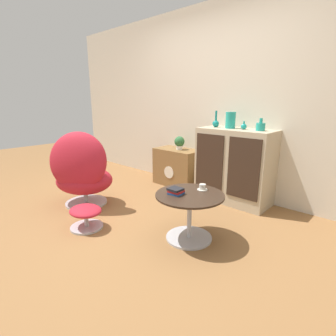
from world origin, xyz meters
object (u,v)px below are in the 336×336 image
object	(u,v)px
egg_chair	(81,172)
vase_inner_left	(231,120)
vase_leftmost	(216,123)
book_stack	(176,191)
ottoman	(86,214)
teacup	(202,187)
vase_rightmost	(261,126)
sideboard	(234,166)
coffee_table	(189,210)
potted_plant	(179,142)
tv_console	(177,167)
vase_inner_right	(244,126)

from	to	relation	value
egg_chair	vase_inner_left	world-z (taller)	vase_inner_left
vase_leftmost	book_stack	world-z (taller)	vase_leftmost
ottoman	teacup	distance (m)	1.25
egg_chair	vase_rightmost	world-z (taller)	vase_rightmost
teacup	sideboard	bearing A→B (deg)	101.38
sideboard	teacup	bearing A→B (deg)	-78.62
coffee_table	potted_plant	xyz separation A→B (m)	(-1.15, 1.21, 0.39)
coffee_table	vase_rightmost	xyz separation A→B (m)	(0.12, 1.18, 0.72)
tv_console	book_stack	world-z (taller)	tv_console
potted_plant	vase_inner_right	bearing A→B (deg)	-1.52
tv_console	teacup	world-z (taller)	tv_console
egg_chair	coffee_table	bearing A→B (deg)	9.68
sideboard	tv_console	xyz separation A→B (m)	(-1.00, 0.03, -0.20)
coffee_table	vase_leftmost	xyz separation A→B (m)	(-0.50, 1.18, 0.73)
vase_leftmost	potted_plant	distance (m)	0.73
teacup	vase_leftmost	bearing A→B (deg)	117.19
sideboard	book_stack	world-z (taller)	sideboard
sideboard	vase_rightmost	xyz separation A→B (m)	(0.30, 0.00, 0.53)
ottoman	vase_rightmost	world-z (taller)	vase_rightmost
potted_plant	teacup	world-z (taller)	potted_plant
vase_leftmost	tv_console	bearing A→B (deg)	177.69
coffee_table	book_stack	bearing A→B (deg)	-137.10
vase_leftmost	book_stack	xyz separation A→B (m)	(0.40, -1.27, -0.53)
sideboard	potted_plant	world-z (taller)	sideboard
sideboard	egg_chair	bearing A→B (deg)	-132.77
sideboard	vase_inner_right	world-z (taller)	vase_inner_right
tv_console	egg_chair	world-z (taller)	egg_chair
egg_chair	book_stack	distance (m)	1.42
potted_plant	vase_leftmost	bearing A→B (deg)	-2.47
egg_chair	vase_leftmost	distance (m)	1.85
sideboard	book_stack	xyz separation A→B (m)	(0.09, -1.27, 0.01)
ottoman	coffee_table	xyz separation A→B (m)	(0.94, 0.56, 0.14)
sideboard	ottoman	xyz separation A→B (m)	(-0.75, -1.74, -0.32)
vase_inner_right	teacup	world-z (taller)	vase_inner_right
ottoman	teacup	bearing A→B (deg)	37.78
sideboard	egg_chair	distance (m)	1.95
vase_inner_left	teacup	xyz separation A→B (m)	(0.30, -1.00, -0.58)
egg_chair	coffee_table	distance (m)	1.54
ottoman	potted_plant	distance (m)	1.86
ottoman	coffee_table	size ratio (longest dim) A/B	0.57
egg_chair	vase_rightmost	size ratio (longest dim) A/B	6.65
vase_inner_right	potted_plant	distance (m)	1.10
vase_rightmost	teacup	bearing A→B (deg)	-95.83
vase_rightmost	potted_plant	size ratio (longest dim) A/B	0.73
vase_inner_right	vase_rightmost	distance (m)	0.21
sideboard	tv_console	size ratio (longest dim) A/B	1.33
vase_leftmost	book_stack	size ratio (longest dim) A/B	1.53
sideboard	teacup	size ratio (longest dim) A/B	9.42
ottoman	potted_plant	size ratio (longest dim) A/B	1.82
vase_leftmost	vase_rightmost	distance (m)	0.62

